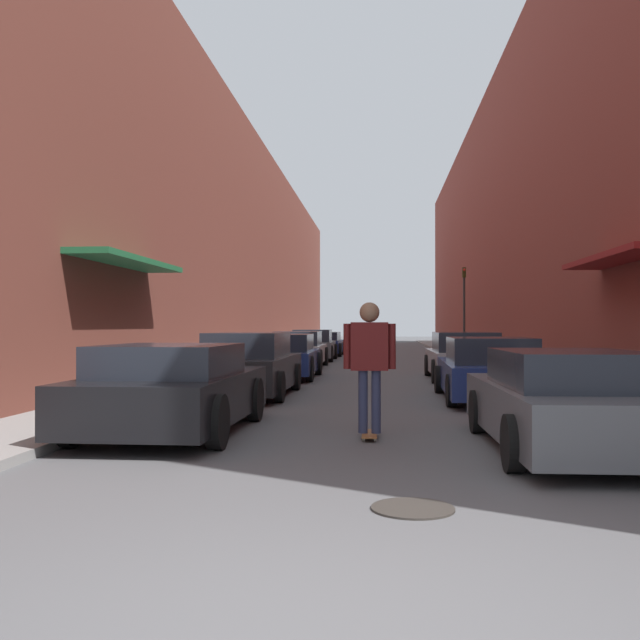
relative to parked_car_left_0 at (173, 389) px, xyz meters
name	(u,v)px	position (x,y,z in m)	size (l,w,h in m)	color
ground	(373,363)	(2.66, 19.34, -0.63)	(141.64, 141.64, 0.00)	#515154
curb_strip_left	(284,355)	(-1.91, 25.78, -0.57)	(1.80, 64.38, 0.12)	gray
curb_strip_right	(467,355)	(7.22, 25.78, -0.57)	(1.80, 64.38, 0.12)	gray
building_row_left	(228,252)	(-4.81, 25.78, 4.67)	(4.90, 64.38, 10.59)	brown
building_row_right	(526,224)	(10.12, 25.78, 5.91)	(4.90, 64.38, 13.07)	brown
parked_car_left_0	(173,389)	(0.00, 0.00, 0.00)	(2.07, 4.31, 1.27)	black
parked_car_left_1	(249,366)	(0.10, 5.43, 0.03)	(1.87, 4.55, 1.38)	#232326
parked_car_left_2	(283,357)	(0.11, 10.64, 0.00)	(2.03, 4.50, 1.29)	navy
parked_car_left_3	(299,350)	(-0.03, 15.99, 0.02)	(1.92, 4.39, 1.32)	silver
parked_car_left_4	(313,346)	(0.01, 21.21, 0.03)	(1.92, 4.55, 1.36)	#515459
parked_car_left_5	(323,344)	(0.07, 26.10, -0.03)	(1.98, 4.08, 1.21)	navy
parked_car_right_0	(566,402)	(5.22, -1.03, -0.03)	(1.94, 4.47, 1.23)	#515459
parked_car_right_1	(489,370)	(5.18, 4.97, -0.01)	(1.97, 4.62, 1.29)	navy
parked_car_right_2	(464,357)	(5.32, 10.48, 0.02)	(2.01, 4.72, 1.35)	#B7B7BC
skateboarder	(370,354)	(2.81, -0.24, 0.52)	(0.71, 0.78, 1.85)	brown
manhole_cover	(413,508)	(3.22, -3.94, -0.62)	(0.70, 0.70, 0.02)	#332D28
traffic_light	(464,303)	(6.62, 21.75, 1.92)	(0.16, 0.22, 3.98)	#2D2D2D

